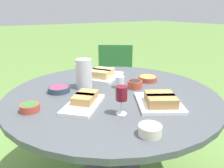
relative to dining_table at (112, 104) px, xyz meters
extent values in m
cylinder|color=#4C4C51|center=(0.00, 0.00, -0.29)|extent=(0.11, 0.11, 0.71)
cylinder|color=#4C5156|center=(0.00, 0.00, 0.08)|extent=(1.47, 1.47, 0.03)
cube|color=#2D6B38|center=(-0.67, -0.95, -0.21)|extent=(0.60, 0.60, 0.04)
cube|color=#2D6B38|center=(-0.78, -1.11, 0.01)|extent=(0.38, 0.28, 0.42)
cylinder|color=#2D6B38|center=(-0.40, -0.91, -0.45)|extent=(0.03, 0.03, 0.43)
cylinder|color=#2D6B38|center=(-0.72, -0.69, -0.45)|extent=(0.03, 0.03, 0.43)
cylinder|color=#2D6B38|center=(-0.61, -1.21, -0.45)|extent=(0.03, 0.03, 0.43)
cylinder|color=#2D6B38|center=(-0.93, -0.99, -0.45)|extent=(0.03, 0.03, 0.43)
cylinder|color=silver|center=(0.12, -0.18, 0.21)|extent=(0.12, 0.12, 0.22)
cone|color=silver|center=(0.18, -0.18, 0.30)|extent=(0.03, 0.03, 0.03)
cylinder|color=silver|center=(0.15, 0.32, 0.10)|extent=(0.06, 0.06, 0.01)
cylinder|color=silver|center=(0.15, 0.32, 0.14)|extent=(0.01, 0.01, 0.08)
cylinder|color=maroon|center=(0.15, 0.32, 0.22)|extent=(0.07, 0.07, 0.08)
cube|color=white|center=(0.28, 0.10, 0.11)|extent=(0.36, 0.35, 0.02)
cube|color=#B2844C|center=(0.22, 0.05, 0.14)|extent=(0.16, 0.16, 0.05)
cube|color=#B2844C|center=(0.28, 0.10, 0.14)|extent=(0.16, 0.16, 0.05)
cube|color=white|center=(-0.13, -0.34, 0.11)|extent=(0.41, 0.39, 0.02)
cube|color=tan|center=(-0.07, -0.30, 0.15)|extent=(0.19, 0.20, 0.06)
cube|color=tan|center=(-0.13, -0.34, 0.15)|extent=(0.19, 0.20, 0.06)
cube|color=white|center=(-0.13, 0.33, 0.11)|extent=(0.39, 0.41, 0.02)
cube|color=#B2844C|center=(-0.09, 0.39, 0.14)|extent=(0.20, 0.18, 0.06)
cube|color=#B2844C|center=(-0.13, 0.33, 0.14)|extent=(0.20, 0.18, 0.06)
cylinder|color=#B74733|center=(-0.38, -0.05, 0.12)|extent=(0.15, 0.15, 0.04)
cylinder|color=#E0C147|center=(-0.38, -0.05, 0.13)|extent=(0.12, 0.12, 0.02)
cylinder|color=#B74733|center=(0.56, 0.00, 0.12)|extent=(0.11, 0.11, 0.04)
cylinder|color=#387533|center=(0.56, 0.00, 0.13)|extent=(0.09, 0.09, 0.02)
cylinder|color=#B74733|center=(-0.19, 0.02, 0.12)|extent=(0.11, 0.11, 0.06)
cylinder|color=#2D231E|center=(-0.19, 0.02, 0.14)|extent=(0.09, 0.09, 0.03)
cylinder|color=#334256|center=(0.31, -0.21, 0.12)|extent=(0.15, 0.15, 0.04)
cylinder|color=#D6385B|center=(0.31, -0.21, 0.13)|extent=(0.13, 0.13, 0.02)
cylinder|color=beige|center=(0.16, 0.57, 0.12)|extent=(0.11, 0.11, 0.05)
cylinder|color=silver|center=(0.16, 0.57, 0.14)|extent=(0.09, 0.09, 0.02)
cylinder|color=silver|center=(-0.10, -0.04, 0.14)|extent=(0.07, 0.07, 0.09)
camera|label=1|loc=(0.79, 1.21, 0.65)|focal=35.00mm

